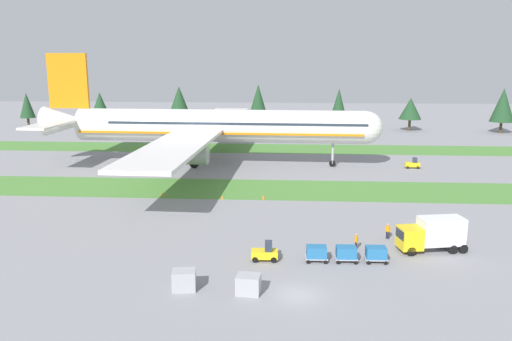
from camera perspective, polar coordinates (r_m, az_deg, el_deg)
ground_plane at (r=44.53m, az=4.62°, el=-13.65°), size 400.00×400.00×0.00m
grass_strip_near at (r=78.52m, az=4.28°, el=-2.14°), size 320.00×12.61×0.01m
grass_strip_far at (r=114.95m, az=4.15°, el=2.43°), size 320.00×12.61×0.01m
airliner at (r=96.72m, az=-5.31°, el=5.01°), size 64.17×78.59×20.68m
baggage_tug at (r=51.08m, az=1.04°, el=-9.12°), size 2.64×1.38×1.97m
cargo_dolly_lead at (r=51.22m, az=6.74°, el=-9.03°), size 2.24×1.57×1.55m
cargo_dolly_second at (r=51.54m, az=10.00°, el=-8.99°), size 2.24×1.57×1.55m
cargo_dolly_third at (r=52.02m, az=13.20°, el=-8.93°), size 2.24×1.57×1.55m
catering_truck at (r=56.11m, az=19.03°, el=-6.60°), size 7.27×3.62×3.58m
pushback_tractor at (r=98.07m, az=17.04°, el=0.72°), size 2.64×1.38×1.97m
ground_crew_marshaller at (r=54.88m, az=11.08°, el=-7.68°), size 0.36×0.56×1.74m
ground_crew_loader at (r=58.81m, az=14.45°, el=-6.48°), size 0.50×0.36×1.74m
uld_container_0 at (r=45.42m, az=-8.00°, el=-11.97°), size 2.20×1.86×1.75m
uld_container_1 at (r=44.37m, az=-0.85°, el=-12.54°), size 2.15×1.79×1.64m
taxiway_marker_0 at (r=73.12m, az=0.84°, el=-2.96°), size 0.44×0.44×0.58m
taxiway_marker_1 at (r=75.88m, az=-10.32°, el=-2.61°), size 0.44×0.44×0.55m
taxiway_marker_2 at (r=73.32m, az=-3.74°, el=-2.98°), size 0.44×0.44×0.49m
distant_tree_line at (r=145.69m, az=5.92°, el=7.29°), size 161.00×10.65×12.84m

